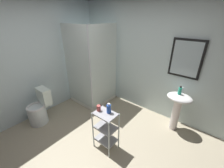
% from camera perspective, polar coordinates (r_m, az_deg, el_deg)
% --- Properties ---
extents(ground_plane, '(4.20, 4.20, 0.02)m').
position_cam_1_polar(ground_plane, '(2.77, -8.17, -25.94)').
color(ground_plane, tan).
extents(wall_back, '(4.20, 0.14, 2.50)m').
position_cam_1_polar(wall_back, '(3.35, 14.50, 9.37)').
color(wall_back, silver).
rests_on(wall_back, ground_plane).
extents(wall_left, '(0.10, 4.20, 2.50)m').
position_cam_1_polar(wall_left, '(3.49, -30.98, 7.14)').
color(wall_left, silver).
rests_on(wall_left, ground_plane).
extents(shower_stall, '(0.92, 0.92, 2.00)m').
position_cam_1_polar(shower_stall, '(3.81, -7.78, -0.76)').
color(shower_stall, white).
rests_on(shower_stall, ground_plane).
extents(pedestal_sink, '(0.46, 0.37, 0.81)m').
position_cam_1_polar(pedestal_sink, '(3.08, 24.82, -7.60)').
color(pedestal_sink, white).
rests_on(pedestal_sink, ground_plane).
extents(sink_faucet, '(0.03, 0.03, 0.10)m').
position_cam_1_polar(sink_faucet, '(3.05, 26.42, -2.15)').
color(sink_faucet, silver).
rests_on(sink_faucet, pedestal_sink).
extents(toilet, '(0.37, 0.49, 0.76)m').
position_cam_1_polar(toilet, '(3.50, -27.08, -9.05)').
color(toilet, white).
rests_on(toilet, ground_plane).
extents(storage_cart, '(0.38, 0.28, 0.74)m').
position_cam_1_polar(storage_cart, '(2.52, -2.54, -17.20)').
color(storage_cart, silver).
rests_on(storage_cart, ground_plane).
extents(hand_soap_bottle, '(0.06, 0.06, 0.17)m').
position_cam_1_polar(hand_soap_bottle, '(2.94, 25.55, -2.44)').
color(hand_soap_bottle, '#2DBC99').
rests_on(hand_soap_bottle, pedestal_sink).
extents(shampoo_bottle_blue, '(0.07, 0.07, 0.17)m').
position_cam_1_polar(shampoo_bottle_blue, '(2.29, -1.30, -9.83)').
color(shampoo_bottle_blue, blue).
rests_on(shampoo_bottle_blue, storage_cart).
extents(rinse_cup, '(0.07, 0.07, 0.10)m').
position_cam_1_polar(rinse_cup, '(2.36, -5.35, -9.57)').
color(rinse_cup, '#B24742').
rests_on(rinse_cup, storage_cart).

